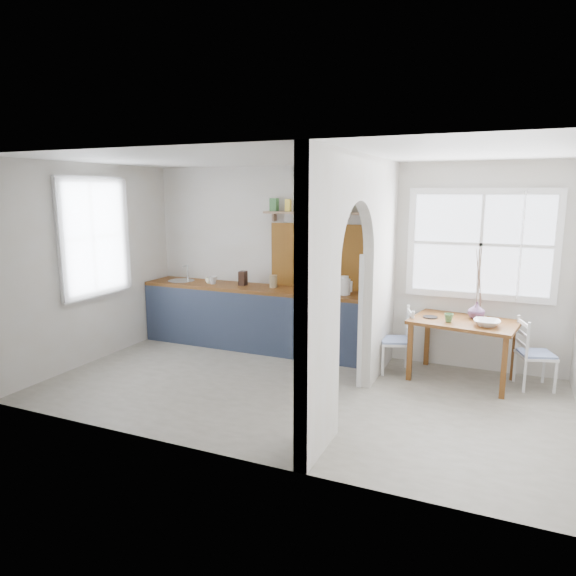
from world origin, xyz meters
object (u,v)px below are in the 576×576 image
at_px(dining_table, 462,350).
at_px(vase, 476,310).
at_px(chair_left, 396,340).
at_px(kettle, 345,285).
at_px(chair_right, 536,354).

relative_size(dining_table, vase, 5.77).
height_order(chair_left, kettle, kettle).
distance_m(dining_table, chair_right, 0.80).
distance_m(dining_table, vase, 0.51).
relative_size(chair_right, vase, 4.00).
height_order(dining_table, chair_right, chair_right).
distance_m(chair_left, kettle, 0.97).
distance_m(dining_table, chair_left, 0.79).
xyz_separation_m(chair_left, vase, (0.91, 0.19, 0.42)).
bearing_deg(chair_right, chair_left, 75.73).
bearing_deg(vase, chair_right, -7.14).
relative_size(dining_table, kettle, 4.72).
bearing_deg(kettle, chair_right, 0.03).
bearing_deg(vase, kettle, -179.53).
bearing_deg(vase, chair_left, -168.14).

